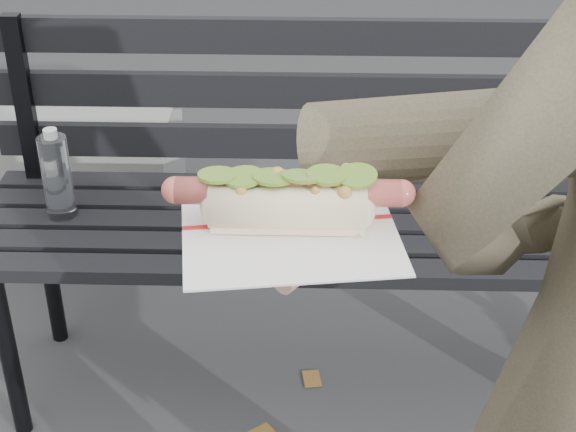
{
  "coord_description": "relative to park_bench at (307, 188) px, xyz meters",
  "views": [
    {
      "loc": [
        -0.05,
        -0.74,
        1.49
      ],
      "look_at": [
        -0.07,
        -0.06,
        1.08
      ],
      "focal_mm": 55.0,
      "sensor_mm": 36.0,
      "label": 1
    }
  ],
  "objects": [
    {
      "name": "park_bench",
      "position": [
        0.0,
        0.0,
        0.0
      ],
      "size": [
        1.5,
        0.44,
        0.88
      ],
      "color": "black",
      "rests_on": "ground"
    },
    {
      "name": "held_hotdog",
      "position": [
        0.18,
        -0.99,
        0.59
      ],
      "size": [
        0.62,
        0.31,
        0.2
      ],
      "color": "#423B2C"
    }
  ]
}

